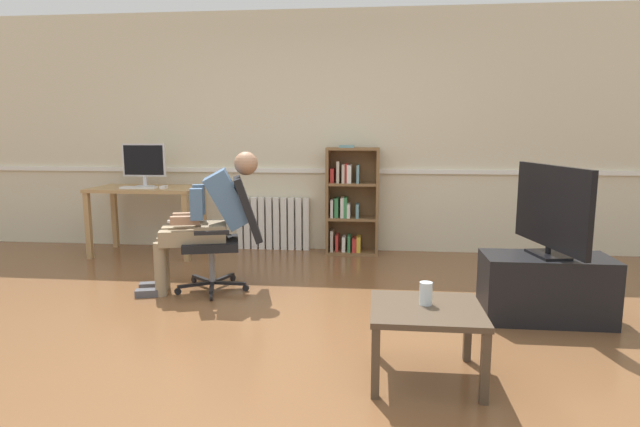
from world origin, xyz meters
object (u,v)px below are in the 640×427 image
Objects in this scene: office_chair at (228,230)px; tv_screen at (551,209)px; computer_mouse at (164,187)px; imac_monitor at (144,162)px; keyboard at (139,188)px; coffee_table at (426,317)px; person_seated at (208,217)px; tv_stand at (545,288)px; drinking_glass at (426,293)px; radiator at (273,223)px; bookshelf at (350,203)px; computer_desk at (147,197)px.

office_chair is 1.03× the size of tv_screen.
imac_monitor is at bearing 146.67° from computer_mouse.
imac_monitor reaches higher than computer_mouse.
coffee_table is at bearing -42.21° from keyboard.
person_seated is at bearing 139.28° from coffee_table.
tv_screen reaches higher than office_chair.
drinking_glass reaches higher than tv_stand.
drinking_glass is at bearing -64.32° from radiator.
tv_stand is 0.94× the size of tv_screen.
bookshelf is 1.01× the size of person_seated.
person_seated is (1.11, -1.24, 0.00)m from computer_desk.
imac_monitor is 0.55× the size of tv_stand.
person_seated is (-0.23, -1.63, 0.34)m from radiator.
imac_monitor is 0.41× the size of person_seated.
coffee_table is at bearing 33.80° from person_seated.
person_seated reaches higher than tv_stand.
imac_monitor is 0.58× the size of radiator.
office_chair is at bearing -39.56° from keyboard.
bookshelf is (2.26, 0.43, -0.19)m from keyboard.
tv_stand is at bearing 90.00° from tv_screen.
imac_monitor is 0.44m from computer_mouse.
tv_stand is at bearing 63.46° from office_chair.
tv_stand is 1.47× the size of coffee_table.
tv_stand is at bearing -40.59° from radiator.
drinking_glass is (2.83, -2.53, -0.29)m from keyboard.
bookshelf is 1.91m from person_seated.
tv_stand is (2.66, -0.45, -0.41)m from person_seated.
imac_monitor is at bearing 136.16° from drinking_glass.
keyboard is 4.13m from tv_stand.
radiator is at bearing 21.25° from keyboard.
bookshelf is (2.24, 0.29, -0.07)m from computer_desk.
computer_desk is at bearing -163.77° from radiator.
person_seated is at bearing -126.54° from bookshelf.
drinking_glass is (2.56, -2.55, -0.29)m from computer_mouse.
radiator is at bearing 25.10° from computer_mouse.
imac_monitor is 0.51× the size of tv_screen.
person_seated reaches higher than keyboard.
radiator is at bearing 139.41° from tv_stand.
computer_mouse is 1.50m from office_chair.
computer_mouse reaches higher than keyboard.
computer_mouse is at bearing 54.91° from tv_screen.
computer_mouse reaches higher than tv_stand.
keyboard is 3.85m from coffee_table.
imac_monitor reaches higher than coffee_table.
person_seated is 1.97× the size of coffee_table.
drinking_glass is at bearing -43.52° from computer_desk.
computer_desk is at bearing 136.04° from coffee_table.
computer_desk is 2.26m from bookshelf.
office_chair is at bearing 135.76° from coffee_table.
office_chair is 2.17m from coffee_table.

